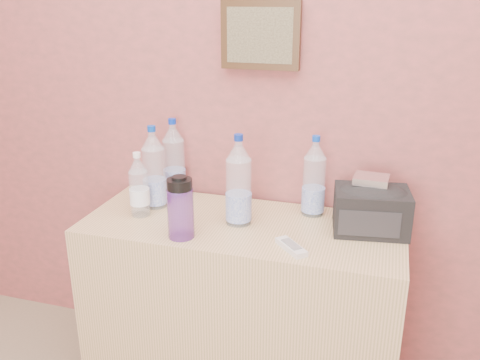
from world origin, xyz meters
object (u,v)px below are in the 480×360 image
(pet_large_d, at_px, (239,185))
(nalgene_bottle, at_px, (180,208))
(ac_remote, at_px, (291,247))
(toiletry_bag, at_px, (371,208))
(pet_small, at_px, (139,188))
(pet_large_b, at_px, (174,162))
(pet_large_a, at_px, (154,172))
(sunglasses, at_px, (155,200))
(pet_large_c, at_px, (314,180))
(dresser, at_px, (242,308))
(foil_packet, at_px, (371,179))

(pet_large_d, distance_m, nalgene_bottle, 0.23)
(pet_large_d, xyz_separation_m, ac_remote, (0.23, -0.15, -0.14))
(toiletry_bag, bearing_deg, pet_small, 179.09)
(pet_large_b, height_order, pet_large_d, pet_large_d)
(pet_large_a, height_order, sunglasses, pet_large_a)
(pet_large_c, bearing_deg, pet_small, -162.41)
(dresser, bearing_deg, pet_large_d, 169.25)
(pet_large_c, relative_size, sunglasses, 2.49)
(dresser, distance_m, pet_large_a, 0.64)
(pet_large_b, bearing_deg, sunglasses, -109.61)
(nalgene_bottle, bearing_deg, ac_remote, 2.07)
(dresser, distance_m, sunglasses, 0.56)
(pet_large_b, relative_size, sunglasses, 2.64)
(dresser, relative_size, pet_large_d, 3.48)
(dresser, height_order, foil_packet, foil_packet)
(pet_large_d, relative_size, ac_remote, 2.46)
(toiletry_bag, relative_size, foil_packet, 2.18)
(pet_large_a, relative_size, sunglasses, 2.64)
(pet_large_d, relative_size, nalgene_bottle, 1.51)
(pet_large_a, distance_m, ac_remote, 0.65)
(pet_large_d, xyz_separation_m, toiletry_bag, (0.47, 0.07, -0.06))
(dresser, distance_m, foil_packet, 0.72)
(dresser, relative_size, pet_large_b, 3.58)
(pet_large_a, bearing_deg, pet_large_d, -9.45)
(pet_large_d, bearing_deg, ac_remote, -33.86)
(ac_remote, height_order, foil_packet, foil_packet)
(dresser, distance_m, pet_small, 0.62)
(pet_large_a, height_order, ac_remote, pet_large_a)
(pet_large_c, bearing_deg, foil_packet, -18.96)
(pet_large_b, bearing_deg, pet_large_c, -3.05)
(dresser, bearing_deg, nalgene_bottle, -136.10)
(dresser, xyz_separation_m, pet_large_a, (-0.38, 0.06, 0.52))
(pet_large_d, bearing_deg, toiletry_bag, 8.69)
(nalgene_bottle, relative_size, foil_packet, 1.89)
(nalgene_bottle, relative_size, toiletry_bag, 0.87)
(pet_small, height_order, sunglasses, pet_small)
(pet_large_b, height_order, nalgene_bottle, pet_large_b)
(pet_large_b, relative_size, ac_remote, 2.39)
(sunglasses, height_order, toiletry_bag, toiletry_bag)
(dresser, distance_m, pet_large_d, 0.52)
(pet_large_b, bearing_deg, pet_small, -100.67)
(ac_remote, bearing_deg, foil_packet, 93.35)
(pet_small, height_order, ac_remote, pet_small)
(pet_small, bearing_deg, toiletry_bag, 7.31)
(nalgene_bottle, bearing_deg, foil_packet, 22.62)
(pet_small, bearing_deg, pet_large_b, 79.33)
(pet_large_d, bearing_deg, pet_small, -174.39)
(toiletry_bag, bearing_deg, pet_large_d, -179.53)
(pet_large_b, relative_size, foil_packet, 2.78)
(pet_large_a, bearing_deg, sunglasses, 121.07)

